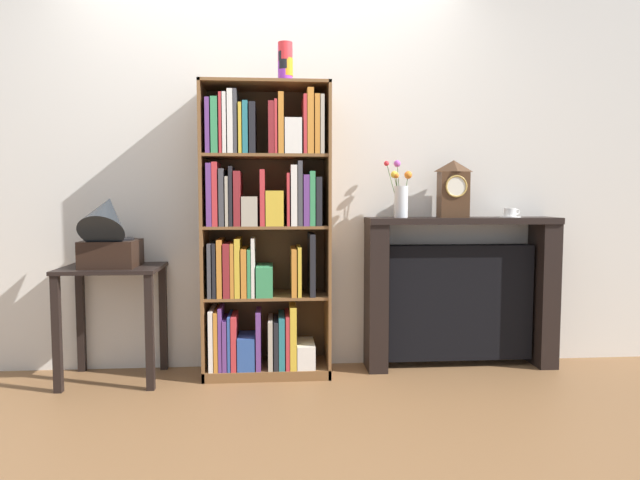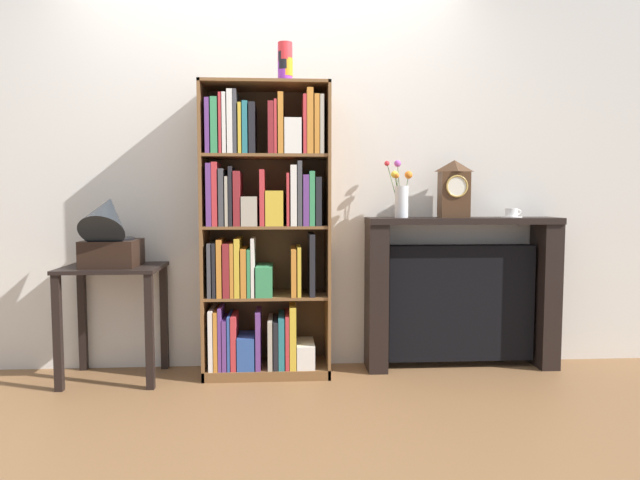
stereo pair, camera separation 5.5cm
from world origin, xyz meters
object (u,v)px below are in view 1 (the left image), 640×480
flower_vase (401,196)px  teacup_with_saucer (510,213)px  side_table_left (113,295)px  fireplace_mantel (460,293)px  cup_stack (285,63)px  bookshelf (263,237)px  mantel_clock (453,189)px  gramophone (108,233)px

flower_vase → teacup_with_saucer: 0.72m
side_table_left → fireplace_mantel: size_ratio=0.56×
fireplace_mantel → cup_stack: bearing=-174.4°
bookshelf → flower_vase: 0.90m
cup_stack → bookshelf: bearing=166.9°
side_table_left → mantel_clock: bearing=2.6°
cup_stack → fireplace_mantel: bearing=5.6°
teacup_with_saucer → gramophone: bearing=-176.6°
gramophone → teacup_with_saucer: (2.48, 0.15, 0.10)m
teacup_with_saucer → fireplace_mantel: bearing=175.8°
mantel_clock → flower_vase: same height
bookshelf → mantel_clock: 1.24m
bookshelf → cup_stack: 1.05m
gramophone → teacup_with_saucer: gramophone is taller
flower_vase → side_table_left: bearing=-176.9°
fireplace_mantel → teacup_with_saucer: (0.31, -0.02, 0.52)m
side_table_left → gramophone: size_ratio=1.39×
bookshelf → flower_vase: bookshelf is taller
bookshelf → teacup_with_saucer: (1.58, 0.05, 0.14)m
cup_stack → teacup_with_saucer: cup_stack is taller
cup_stack → mantel_clock: bearing=4.5°
mantel_clock → teacup_with_saucer: bearing=0.4°
mantel_clock → flower_vase: 0.34m
gramophone → flower_vase: (1.76, 0.15, 0.22)m
bookshelf → cup_stack: (0.14, -0.03, 1.04)m
cup_stack → teacup_with_saucer: bearing=3.4°
side_table_left → mantel_clock: mantel_clock is taller
teacup_with_saucer → mantel_clock: bearing=-179.6°
flower_vase → teacup_with_saucer: (0.72, 0.00, -0.11)m
flower_vase → gramophone: bearing=-175.2°
bookshelf → gramophone: bookshelf is taller
flower_vase → teacup_with_saucer: flower_vase is taller
side_table_left → fireplace_mantel: bearing=3.2°
mantel_clock → bookshelf: bearing=-177.6°
bookshelf → flower_vase: bearing=3.4°
fireplace_mantel → mantel_clock: 0.68m
bookshelf → mantel_clock: bearing=2.4°
bookshelf → gramophone: bearing=-173.9°
fireplace_mantel → flower_vase: 0.75m
cup_stack → teacup_with_saucer: 1.70m
cup_stack → gramophone: bearing=-176.6°
cup_stack → side_table_left: bearing=-179.4°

